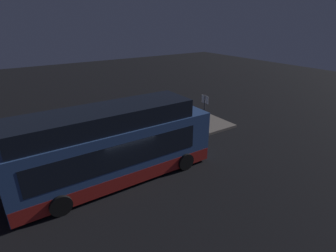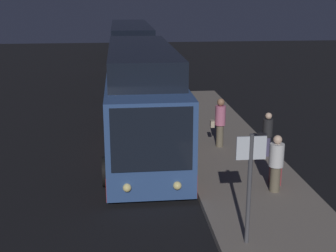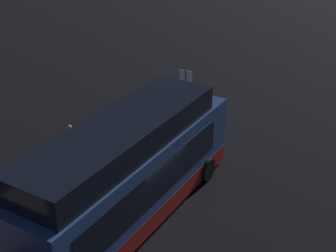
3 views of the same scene
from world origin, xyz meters
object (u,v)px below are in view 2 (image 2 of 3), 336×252
object	(u,v)px
bus_second	(131,59)
passenger_waiting	(276,162)
bus_lead	(142,105)
suitcase	(275,172)
bus_third	(127,41)
passenger_with_bags	(220,121)
passenger_boarding	(267,133)
sign_post	(250,176)

from	to	relation	value
bus_second	passenger_waiting	world-z (taller)	bus_second
passenger_waiting	bus_lead	bearing A→B (deg)	-114.54
passenger_waiting	suitcase	bearing A→B (deg)	-170.80
bus_third	suitcase	xyz separation A→B (m)	(30.74, 3.79, -0.92)
passenger_with_bags	suitcase	xyz separation A→B (m)	(3.67, 0.93, -0.63)
bus_lead	bus_second	size ratio (longest dim) A/B	0.83
bus_second	passenger_with_bags	distance (m)	13.58
passenger_waiting	suitcase	xyz separation A→B (m)	(-0.55, 0.20, -0.54)
bus_third	passenger_waiting	world-z (taller)	bus_third
bus_third	passenger_waiting	size ratio (longest dim) A/B	6.53
passenger_boarding	passenger_waiting	distance (m)	3.10
bus_third	passenger_with_bags	xyz separation A→B (m)	(27.07, 2.86, -0.29)
passenger_with_bags	sign_post	world-z (taller)	sign_post
bus_second	passenger_with_bags	world-z (taller)	bus_second
suitcase	sign_post	bearing A→B (deg)	-28.30
suitcase	sign_post	size ratio (longest dim) A/B	0.37
passenger_waiting	suitcase	distance (m)	0.80
passenger_waiting	sign_post	xyz separation A→B (m)	(2.76, -1.59, 0.76)
bus_third	sign_post	bearing A→B (deg)	3.37
bus_second	bus_third	world-z (taller)	bus_second
passenger_waiting	bus_third	bearing A→B (deg)	-144.61
bus_lead	passenger_waiting	distance (m)	6.05
bus_lead	passenger_boarding	xyz separation A→B (m)	(1.81, 4.29, -0.70)
bus_second	passenger_with_bags	size ratio (longest dim) A/B	6.66
sign_post	bus_lead	bearing A→B (deg)	-165.22
passenger_with_bags	sign_post	size ratio (longest dim) A/B	0.70
bus_lead	bus_third	world-z (taller)	bus_lead
bus_lead	sign_post	world-z (taller)	bus_lead
bus_third	passenger_boarding	xyz separation A→B (m)	(28.27, 4.29, -0.44)
bus_second	bus_third	xyz separation A→B (m)	(-13.80, -0.00, -0.23)
bus_third	passenger_boarding	bearing A→B (deg)	8.63
suitcase	bus_third	bearing A→B (deg)	-172.98
sign_post	bus_second	bearing A→B (deg)	-174.35
bus_second	passenger_with_bags	bearing A→B (deg)	12.15
bus_lead	passenger_with_bags	world-z (taller)	bus_lead
bus_third	sign_post	xyz separation A→B (m)	(34.06, 2.00, 0.38)
bus_second	passenger_waiting	distance (m)	17.87
bus_second	suitcase	bearing A→B (deg)	12.60
bus_lead	sign_post	xyz separation A→B (m)	(7.60, 2.00, 0.12)
bus_third	suitcase	world-z (taller)	bus_third
bus_second	suitcase	size ratio (longest dim) A/B	12.66
bus_third	suitcase	distance (m)	30.99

